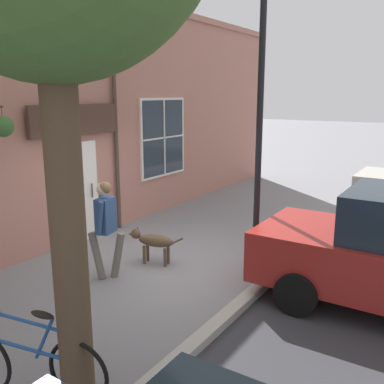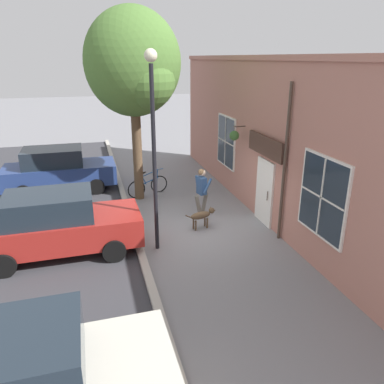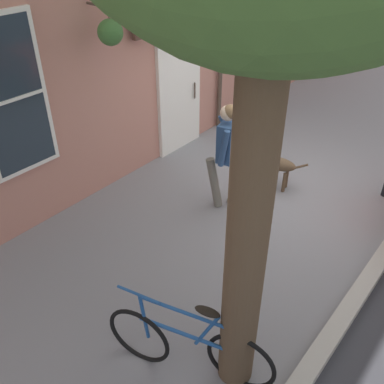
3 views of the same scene
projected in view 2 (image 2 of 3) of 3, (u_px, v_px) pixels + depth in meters
name	position (u px, v px, depth m)	size (l,w,h in m)	color
ground_plane	(199.00, 229.00, 11.80)	(90.00, 90.00, 0.00)	gray
storefront_facade	(272.00, 144.00, 11.52)	(0.95, 18.00, 5.17)	#B27566
pedestrian_walking	(202.00, 188.00, 12.42)	(0.60, 0.55, 1.67)	#6B665B
dog_on_leash	(202.00, 215.00, 11.72)	(1.08, 0.40, 0.65)	brown
street_tree_by_curb	(135.00, 66.00, 12.69)	(3.30, 3.00, 6.75)	brown
leaning_bicycle	(148.00, 186.00, 14.61)	(1.65, 0.61, 1.00)	black
parked_car_nearest_curb	(58.00, 169.00, 14.93)	(4.32, 1.97, 1.75)	navy
parked_car_mid_block	(57.00, 224.00, 10.05)	(4.32, 1.97, 1.75)	maroon
street_lamp	(153.00, 128.00, 9.46)	(0.32, 0.32, 5.30)	black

